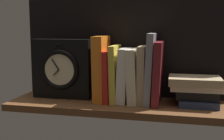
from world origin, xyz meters
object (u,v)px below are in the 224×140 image
object	(u,v)px
book_cream_twain	(134,75)
framed_clock	(62,69)
book_white_catcher	(124,75)
book_maroon_dawkins	(158,73)
book_yellow_seinlanguage	(115,73)
book_orange_pandolfini	(102,68)
book_red_requiem	(110,76)
book_gray_chess	(150,68)
book_stack_side	(197,90)
book_tan_shortstories	(143,74)

from	to	relation	value
book_cream_twain	framed_clock	bearing A→B (deg)	-179.71
book_white_catcher	book_maroon_dawkins	size ratio (longest dim) A/B	0.88
book_yellow_seinlanguage	framed_clock	size ratio (longest dim) A/B	0.91
book_orange_pandolfini	framed_clock	world-z (taller)	book_orange_pandolfini
framed_clock	book_orange_pandolfini	bearing A→B (deg)	0.51
book_red_requiem	framed_clock	size ratio (longest dim) A/B	0.82
book_orange_pandolfini	book_red_requiem	world-z (taller)	book_orange_pandolfini
book_orange_pandolfini	book_gray_chess	world-z (taller)	book_gray_chess
book_red_requiem	book_stack_side	xyz separation A→B (cm)	(31.68, 0.31, -4.00)
book_gray_chess	book_stack_side	bearing A→B (deg)	1.07
book_gray_chess	framed_clock	bearing A→B (deg)	-179.76
book_red_requiem	book_white_catcher	bearing A→B (deg)	0.00
book_orange_pandolfini	book_yellow_seinlanguage	world-z (taller)	book_orange_pandolfini
book_white_catcher	book_tan_shortstories	distance (cm)	7.03
book_red_requiem	book_tan_shortstories	size ratio (longest dim) A/B	0.91
book_red_requiem	book_white_catcher	distance (cm)	5.43
book_maroon_dawkins	book_gray_chess	bearing A→B (deg)	180.00
book_orange_pandolfini	book_maroon_dawkins	world-z (taller)	book_orange_pandolfini
framed_clock	book_cream_twain	bearing A→B (deg)	0.29
book_tan_shortstories	book_stack_side	size ratio (longest dim) A/B	1.10
book_orange_pandolfini	book_red_requiem	xyz separation A→B (cm)	(3.08, 0.00, -2.66)
book_yellow_seinlanguage	book_red_requiem	bearing A→B (deg)	180.00
framed_clock	book_stack_side	size ratio (longest dim) A/B	1.22
book_maroon_dawkins	book_orange_pandolfini	bearing A→B (deg)	180.00
book_red_requiem	book_maroon_dawkins	size ratio (longest dim) A/B	0.84
book_cream_twain	book_stack_side	xyz separation A→B (cm)	(22.56, 0.31, -4.39)
book_maroon_dawkins	book_yellow_seinlanguage	bearing A→B (deg)	180.00
book_tan_shortstories	book_maroon_dawkins	xyz separation A→B (cm)	(5.55, 0.00, 0.84)
book_stack_side	book_yellow_seinlanguage	bearing A→B (deg)	-179.40
book_stack_side	book_red_requiem	bearing A→B (deg)	-179.45
book_tan_shortstories	book_stack_side	distance (cm)	19.88
book_gray_chess	book_tan_shortstories	bearing A→B (deg)	180.00
book_red_requiem	book_gray_chess	bearing A→B (deg)	0.00
book_maroon_dawkins	book_white_catcher	bearing A→B (deg)	180.00
book_yellow_seinlanguage	book_maroon_dawkins	size ratio (longest dim) A/B	0.93
book_gray_chess	book_cream_twain	bearing A→B (deg)	180.00
book_white_catcher	book_cream_twain	world-z (taller)	book_white_catcher
book_gray_chess	framed_clock	distance (cm)	34.22
book_red_requiem	book_cream_twain	size ratio (longest dim) A/B	0.96
book_cream_twain	book_maroon_dawkins	bearing A→B (deg)	0.00
book_orange_pandolfini	framed_clock	size ratio (longest dim) A/B	1.06
book_yellow_seinlanguage	book_white_catcher	bearing A→B (deg)	0.00
book_gray_chess	book_stack_side	xyz separation A→B (cm)	(16.46, 0.31, -7.23)
book_gray_chess	book_stack_side	size ratio (longest dim) A/B	1.35
book_gray_chess	book_maroon_dawkins	distance (cm)	3.12
book_gray_chess	book_stack_side	distance (cm)	17.98
book_gray_chess	book_orange_pandolfini	bearing A→B (deg)	180.00
book_cream_twain	book_tan_shortstories	xyz separation A→B (cm)	(3.30, 0.00, 0.53)
book_red_requiem	book_tan_shortstories	bearing A→B (deg)	0.00
book_red_requiem	book_gray_chess	xyz separation A→B (cm)	(15.22, 0.00, 3.23)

